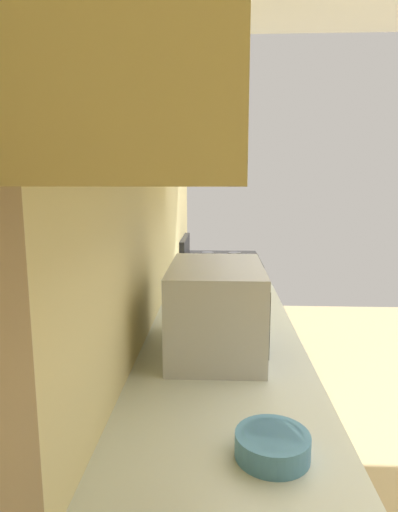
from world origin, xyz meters
name	(u,v)px	position (x,y,z in m)	size (l,w,h in m)	color
wall_back	(136,217)	(0.00, 1.46, 1.41)	(4.41, 0.12, 2.82)	beige
counter_run	(220,475)	(-0.39, 1.09, 0.46)	(3.50, 0.65, 0.92)	tan
upper_cabinets	(179,65)	(-0.39, 1.24, 1.94)	(1.99, 0.33, 0.75)	tan
oven_range	(221,310)	(1.67, 1.08, 0.48)	(0.64, 0.66, 1.10)	black
microwave	(217,308)	(-0.28, 1.11, 1.09)	(0.52, 0.35, 0.34)	#B7BABF
bowl	(272,444)	(-0.93, 0.97, 0.95)	(0.18, 0.18, 0.06)	#4C8CBF
kettle	(239,269)	(0.88, 0.97, 1.00)	(0.18, 0.13, 0.18)	#B7BABF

